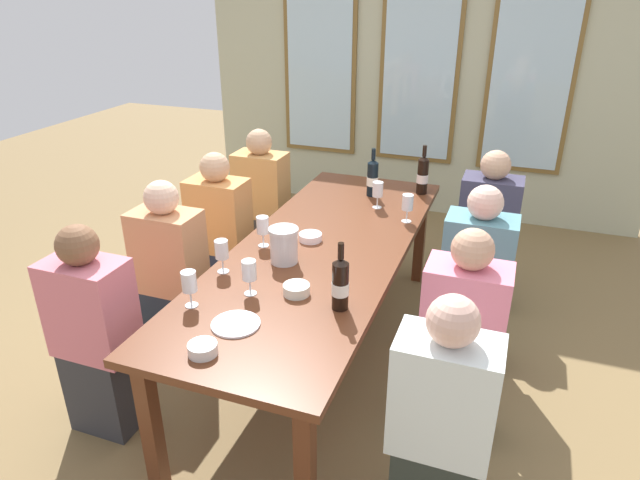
{
  "coord_description": "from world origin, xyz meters",
  "views": [
    {
      "loc": [
        0.96,
        -2.62,
        2.08
      ],
      "look_at": [
        0.0,
        -0.02,
        0.79
      ],
      "focal_mm": 31.4,
      "sensor_mm": 36.0,
      "label": 1
    }
  ],
  "objects_px": {
    "dining_table": "(321,258)",
    "wine_glass_3": "(263,226)",
    "wine_glass_2": "(189,283)",
    "wine_glass_1": "(222,250)",
    "wine_bottle_0": "(423,175)",
    "wine_glass_0": "(408,203)",
    "white_plate_0": "(236,324)",
    "seated_person_1": "(475,284)",
    "seated_person_6": "(171,277)",
    "wine_bottle_1": "(340,284)",
    "seated_person_4": "(262,205)",
    "tasting_bowl_0": "(203,349)",
    "wine_glass_5": "(249,271)",
    "metal_pitcher": "(284,245)",
    "seated_person_5": "(486,235)",
    "wine_bottle_2": "(373,178)",
    "seated_person_7": "(461,342)",
    "tasting_bowl_2": "(310,237)",
    "seated_person_3": "(440,429)",
    "seated_person_2": "(96,337)",
    "wine_glass_4": "(378,191)",
    "seated_person_0": "(221,238)",
    "tasting_bowl_1": "(296,289)"
  },
  "relations": [
    {
      "from": "white_plate_0",
      "to": "wine_glass_2",
      "type": "distance_m",
      "value": 0.29
    },
    {
      "from": "wine_bottle_0",
      "to": "seated_person_2",
      "type": "bearing_deg",
      "value": -121.4
    },
    {
      "from": "wine_glass_2",
      "to": "seated_person_2",
      "type": "distance_m",
      "value": 0.6
    },
    {
      "from": "seated_person_6",
      "to": "wine_glass_2",
      "type": "bearing_deg",
      "value": -47.09
    },
    {
      "from": "wine_glass_1",
      "to": "wine_glass_5",
      "type": "distance_m",
      "value": 0.27
    },
    {
      "from": "wine_glass_3",
      "to": "seated_person_6",
      "type": "bearing_deg",
      "value": -162.79
    },
    {
      "from": "tasting_bowl_0",
      "to": "tasting_bowl_2",
      "type": "height_order",
      "value": "tasting_bowl_0"
    },
    {
      "from": "dining_table",
      "to": "wine_glass_3",
      "type": "bearing_deg",
      "value": -161.65
    },
    {
      "from": "wine_bottle_0",
      "to": "seated_person_5",
      "type": "bearing_deg",
      "value": -9.17
    },
    {
      "from": "tasting_bowl_2",
      "to": "wine_glass_5",
      "type": "relative_size",
      "value": 0.75
    },
    {
      "from": "white_plate_0",
      "to": "seated_person_3",
      "type": "xyz_separation_m",
      "value": [
        0.9,
        -0.08,
        -0.22
      ]
    },
    {
      "from": "metal_pitcher",
      "to": "tasting_bowl_0",
      "type": "relative_size",
      "value": 1.61
    },
    {
      "from": "seated_person_5",
      "to": "tasting_bowl_2",
      "type": "bearing_deg",
      "value": -135.11
    },
    {
      "from": "tasting_bowl_0",
      "to": "wine_glass_5",
      "type": "distance_m",
      "value": 0.5
    },
    {
      "from": "seated_person_2",
      "to": "seated_person_5",
      "type": "height_order",
      "value": "same"
    },
    {
      "from": "seated_person_1",
      "to": "seated_person_4",
      "type": "xyz_separation_m",
      "value": [
        -1.65,
        0.68,
        0.0
      ]
    },
    {
      "from": "wine_glass_2",
      "to": "wine_glass_4",
      "type": "height_order",
      "value": "same"
    },
    {
      "from": "white_plate_0",
      "to": "wine_glass_0",
      "type": "xyz_separation_m",
      "value": [
        0.45,
        1.37,
        0.12
      ]
    },
    {
      "from": "wine_glass_0",
      "to": "seated_person_1",
      "type": "xyz_separation_m",
      "value": [
        0.46,
        -0.25,
        -0.34
      ]
    },
    {
      "from": "wine_glass_1",
      "to": "wine_glass_2",
      "type": "height_order",
      "value": "same"
    },
    {
      "from": "wine_glass_5",
      "to": "seated_person_1",
      "type": "height_order",
      "value": "seated_person_1"
    },
    {
      "from": "seated_person_1",
      "to": "seated_person_7",
      "type": "distance_m",
      "value": 0.6
    },
    {
      "from": "dining_table",
      "to": "seated_person_7",
      "type": "height_order",
      "value": "seated_person_7"
    },
    {
      "from": "wine_bottle_1",
      "to": "seated_person_5",
      "type": "bearing_deg",
      "value": 71.0
    },
    {
      "from": "wine_glass_3",
      "to": "metal_pitcher",
      "type": "bearing_deg",
      "value": -36.36
    },
    {
      "from": "metal_pitcher",
      "to": "seated_person_4",
      "type": "relative_size",
      "value": 0.17
    },
    {
      "from": "wine_bottle_0",
      "to": "wine_glass_0",
      "type": "height_order",
      "value": "wine_bottle_0"
    },
    {
      "from": "wine_glass_3",
      "to": "seated_person_0",
      "type": "xyz_separation_m",
      "value": [
        -0.52,
        0.41,
        -0.34
      ]
    },
    {
      "from": "seated_person_7",
      "to": "wine_bottle_1",
      "type": "bearing_deg",
      "value": -156.05
    },
    {
      "from": "wine_glass_3",
      "to": "seated_person_6",
      "type": "height_order",
      "value": "seated_person_6"
    },
    {
      "from": "wine_bottle_0",
      "to": "wine_glass_2",
      "type": "distance_m",
      "value": 1.95
    },
    {
      "from": "dining_table",
      "to": "white_plate_0",
      "type": "height_order",
      "value": "white_plate_0"
    },
    {
      "from": "tasting_bowl_2",
      "to": "seated_person_7",
      "type": "bearing_deg",
      "value": -23.22
    },
    {
      "from": "wine_bottle_2",
      "to": "wine_glass_3",
      "type": "xyz_separation_m",
      "value": [
        -0.35,
        -0.98,
        -0.01
      ]
    },
    {
      "from": "seated_person_3",
      "to": "seated_person_7",
      "type": "height_order",
      "value": "same"
    },
    {
      "from": "metal_pitcher",
      "to": "wine_bottle_0",
      "type": "distance_m",
      "value": 1.36
    },
    {
      "from": "tasting_bowl_1",
      "to": "wine_glass_1",
      "type": "bearing_deg",
      "value": 169.91
    },
    {
      "from": "metal_pitcher",
      "to": "tasting_bowl_0",
      "type": "height_order",
      "value": "metal_pitcher"
    },
    {
      "from": "wine_bottle_2",
      "to": "seated_person_2",
      "type": "bearing_deg",
      "value": -116.14
    },
    {
      "from": "wine_bottle_1",
      "to": "wine_glass_0",
      "type": "relative_size",
      "value": 1.86
    },
    {
      "from": "white_plate_0",
      "to": "wine_glass_2",
      "type": "xyz_separation_m",
      "value": [
        -0.26,
        0.07,
        0.11
      ]
    },
    {
      "from": "seated_person_0",
      "to": "wine_glass_1",
      "type": "bearing_deg",
      "value": -58.7
    },
    {
      "from": "white_plate_0",
      "to": "seated_person_4",
      "type": "relative_size",
      "value": 0.19
    },
    {
      "from": "seated_person_7",
      "to": "seated_person_4",
      "type": "bearing_deg",
      "value": 142.23
    },
    {
      "from": "wine_glass_2",
      "to": "wine_glass_1",
      "type": "bearing_deg",
      "value": 94.28
    },
    {
      "from": "tasting_bowl_0",
      "to": "wine_glass_5",
      "type": "bearing_deg",
      "value": 94.06
    },
    {
      "from": "wine_bottle_2",
      "to": "seated_person_4",
      "type": "relative_size",
      "value": 0.3
    },
    {
      "from": "wine_glass_3",
      "to": "seated_person_3",
      "type": "distance_m",
      "value": 1.44
    },
    {
      "from": "tasting_bowl_1",
      "to": "tasting_bowl_2",
      "type": "bearing_deg",
      "value": 104.81
    },
    {
      "from": "metal_pitcher",
      "to": "seated_person_4",
      "type": "distance_m",
      "value": 1.41
    }
  ]
}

